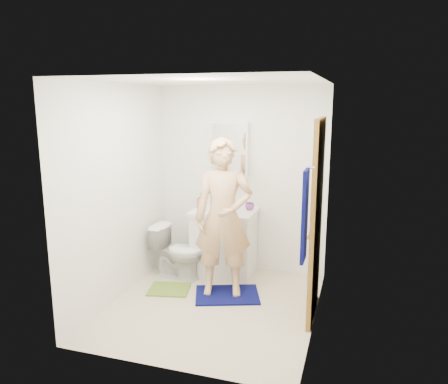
{
  "coord_description": "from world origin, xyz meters",
  "views": [
    {
      "loc": [
        1.44,
        -4.19,
        2.22
      ],
      "look_at": [
        0.05,
        0.25,
        1.23
      ],
      "focal_mm": 35.0,
      "sensor_mm": 36.0,
      "label": 1
    }
  ],
  "objects_px": {
    "soap_dispenser": "(201,201)",
    "toilet": "(178,252)",
    "man": "(223,218)",
    "vanity_cabinet": "(224,244)",
    "toothbrush_cup": "(249,206)",
    "towel": "(305,216)",
    "medicine_cabinet": "(230,149)"
  },
  "relations": [
    {
      "from": "vanity_cabinet",
      "to": "medicine_cabinet",
      "type": "bearing_deg",
      "value": 90.0
    },
    {
      "from": "vanity_cabinet",
      "to": "soap_dispenser",
      "type": "height_order",
      "value": "soap_dispenser"
    },
    {
      "from": "vanity_cabinet",
      "to": "towel",
      "type": "bearing_deg",
      "value": -51.53
    },
    {
      "from": "vanity_cabinet",
      "to": "towel",
      "type": "height_order",
      "value": "towel"
    },
    {
      "from": "medicine_cabinet",
      "to": "man",
      "type": "distance_m",
      "value": 1.08
    },
    {
      "from": "medicine_cabinet",
      "to": "towel",
      "type": "bearing_deg",
      "value": -55.39
    },
    {
      "from": "vanity_cabinet",
      "to": "toilet",
      "type": "bearing_deg",
      "value": -152.86
    },
    {
      "from": "soap_dispenser",
      "to": "toilet",
      "type": "bearing_deg",
      "value": -132.7
    },
    {
      "from": "towel",
      "to": "soap_dispenser",
      "type": "bearing_deg",
      "value": 135.36
    },
    {
      "from": "medicine_cabinet",
      "to": "towel",
      "type": "xyz_separation_m",
      "value": [
        1.18,
        -1.71,
        -0.35
      ]
    },
    {
      "from": "soap_dispenser",
      "to": "toothbrush_cup",
      "type": "relative_size",
      "value": 1.85
    },
    {
      "from": "medicine_cabinet",
      "to": "toilet",
      "type": "distance_m",
      "value": 1.46
    },
    {
      "from": "toilet",
      "to": "man",
      "type": "distance_m",
      "value": 0.97
    },
    {
      "from": "medicine_cabinet",
      "to": "soap_dispenser",
      "type": "xyz_separation_m",
      "value": [
        -0.3,
        -0.25,
        -0.64
      ]
    },
    {
      "from": "toilet",
      "to": "soap_dispenser",
      "type": "height_order",
      "value": "soap_dispenser"
    },
    {
      "from": "toilet",
      "to": "toothbrush_cup",
      "type": "relative_size",
      "value": 5.85
    },
    {
      "from": "vanity_cabinet",
      "to": "toilet",
      "type": "distance_m",
      "value": 0.6
    },
    {
      "from": "toilet",
      "to": "man",
      "type": "bearing_deg",
      "value": -109.45
    },
    {
      "from": "towel",
      "to": "man",
      "type": "relative_size",
      "value": 0.45
    },
    {
      "from": "towel",
      "to": "vanity_cabinet",
      "type": "bearing_deg",
      "value": 128.47
    },
    {
      "from": "soap_dispenser",
      "to": "toothbrush_cup",
      "type": "bearing_deg",
      "value": 12.86
    },
    {
      "from": "towel",
      "to": "toothbrush_cup",
      "type": "distance_m",
      "value": 1.86
    },
    {
      "from": "toothbrush_cup",
      "to": "vanity_cabinet",
      "type": "bearing_deg",
      "value": -159.29
    },
    {
      "from": "towel",
      "to": "soap_dispenser",
      "type": "distance_m",
      "value": 2.1
    },
    {
      "from": "man",
      "to": "toothbrush_cup",
      "type": "bearing_deg",
      "value": 66.38
    },
    {
      "from": "vanity_cabinet",
      "to": "toothbrush_cup",
      "type": "xyz_separation_m",
      "value": [
        0.3,
        0.11,
        0.5
      ]
    },
    {
      "from": "vanity_cabinet",
      "to": "soap_dispenser",
      "type": "xyz_separation_m",
      "value": [
        -0.3,
        -0.02,
        0.56
      ]
    },
    {
      "from": "toilet",
      "to": "man",
      "type": "relative_size",
      "value": 0.37
    },
    {
      "from": "toilet",
      "to": "toothbrush_cup",
      "type": "distance_m",
      "value": 1.07
    },
    {
      "from": "towel",
      "to": "toothbrush_cup",
      "type": "bearing_deg",
      "value": 118.83
    },
    {
      "from": "towel",
      "to": "toilet",
      "type": "xyz_separation_m",
      "value": [
        -1.71,
        1.21,
        -0.92
      ]
    },
    {
      "from": "toilet",
      "to": "soap_dispenser",
      "type": "xyz_separation_m",
      "value": [
        0.23,
        0.25,
        0.62
      ]
    }
  ]
}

